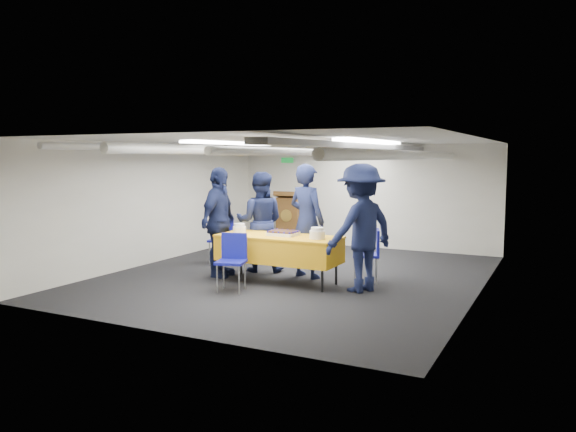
% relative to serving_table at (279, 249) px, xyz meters
% --- Properties ---
extents(ground, '(7.00, 7.00, 0.00)m').
position_rel_serving_table_xyz_m(ground, '(0.02, 0.58, -0.56)').
color(ground, black).
rests_on(ground, ground).
extents(room_shell, '(6.00, 7.00, 2.30)m').
position_rel_serving_table_xyz_m(room_shell, '(0.12, 0.99, 1.25)').
color(room_shell, beige).
rests_on(room_shell, ground).
extents(serving_table, '(2.01, 0.81, 0.77)m').
position_rel_serving_table_xyz_m(serving_table, '(0.00, 0.00, 0.00)').
color(serving_table, black).
rests_on(serving_table, ground).
extents(sheet_cake, '(0.46, 0.36, 0.08)m').
position_rel_serving_table_xyz_m(sheet_cake, '(0.06, 0.05, 0.25)').
color(sheet_cake, white).
rests_on(sheet_cake, serving_table).
extents(plate_stack_left, '(0.22, 0.22, 0.16)m').
position_rel_serving_table_xyz_m(plate_stack_left, '(-0.71, -0.05, 0.29)').
color(plate_stack_left, white).
rests_on(plate_stack_left, serving_table).
extents(plate_stack_right, '(0.24, 0.24, 0.18)m').
position_rel_serving_table_xyz_m(plate_stack_right, '(0.70, -0.05, 0.29)').
color(plate_stack_right, white).
rests_on(plate_stack_right, serving_table).
extents(podium, '(0.62, 0.53, 1.25)m').
position_rel_serving_table_xyz_m(podium, '(-1.58, 3.63, 0.05)').
color(podium, brown).
rests_on(podium, ground).
extents(chair_near, '(0.52, 0.52, 0.87)m').
position_rel_serving_table_xyz_m(chair_near, '(-0.40, -0.77, -0.03)').
color(chair_near, gray).
rests_on(chair_near, ground).
extents(chair_right, '(0.54, 0.54, 0.87)m').
position_rel_serving_table_xyz_m(chair_right, '(1.33, 0.68, -0.03)').
color(chair_right, gray).
rests_on(chair_right, ground).
extents(chair_left, '(0.52, 0.52, 0.87)m').
position_rel_serving_table_xyz_m(chair_left, '(-1.77, 1.04, -0.03)').
color(chair_left, gray).
rests_on(chair_left, ground).
extents(sailor_a, '(0.80, 0.64, 1.92)m').
position_rel_serving_table_xyz_m(sailor_a, '(0.23, 0.59, 0.40)').
color(sailor_a, black).
rests_on(sailor_a, ground).
extents(sailor_b, '(1.05, 0.94, 1.77)m').
position_rel_serving_table_xyz_m(sailor_b, '(-0.73, 0.67, 0.33)').
color(sailor_b, black).
rests_on(sailor_b, ground).
extents(sailor_c, '(0.60, 1.14, 1.86)m').
position_rel_serving_table_xyz_m(sailor_c, '(-1.14, -0.01, 0.37)').
color(sailor_c, black).
rests_on(sailor_c, ground).
extents(sailor_d, '(1.21, 1.44, 1.93)m').
position_rel_serving_table_xyz_m(sailor_d, '(1.36, 0.06, 0.41)').
color(sailor_d, black).
rests_on(sailor_d, ground).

